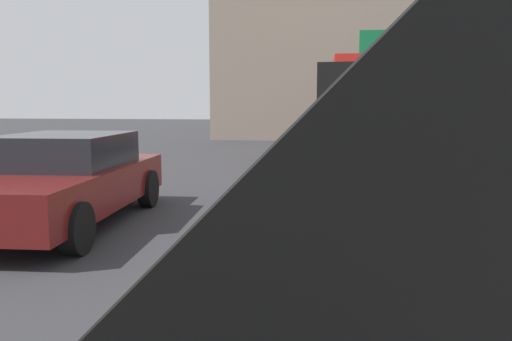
# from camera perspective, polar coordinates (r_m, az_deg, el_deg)

# --- Properties ---
(lane_center_stripe) EXTENTS (0.14, 36.00, 0.01)m
(lane_center_stripe) POSITION_cam_1_polar(r_m,az_deg,el_deg) (4.53, -10.21, -16.81)
(lane_center_stripe) COLOR yellow
(lane_center_stripe) RESTS_ON ground
(arrow_board_trailer) EXTENTS (1.60, 1.89, 2.70)m
(arrow_board_trailer) POSITION_cam_1_polar(r_m,az_deg,el_deg) (11.15, 10.66, 0.20)
(arrow_board_trailer) COLOR orange
(arrow_board_trailer) RESTS_ON ground
(box_truck) EXTENTS (2.74, 7.27, 3.14)m
(box_truck) POSITION_cam_1_polar(r_m,az_deg,el_deg) (17.49, 12.31, 6.84)
(box_truck) COLOR black
(box_truck) RESTS_ON ground
(pickup_car) EXTENTS (2.22, 4.63, 1.38)m
(pickup_car) POSITION_cam_1_polar(r_m,az_deg,el_deg) (8.46, -20.52, -0.93)
(pickup_car) COLOR #591414
(pickup_car) RESTS_ON ground
(highway_guide_sign) EXTENTS (2.79, 0.30, 5.00)m
(highway_guide_sign) POSITION_cam_1_polar(r_m,az_deg,el_deg) (22.53, 16.12, 11.12)
(highway_guide_sign) COLOR gray
(highway_guide_sign) RESTS_ON ground
(far_building_block) EXTENTS (19.02, 6.34, 9.17)m
(far_building_block) POSITION_cam_1_polar(r_m,az_deg,el_deg) (29.13, 15.39, 12.53)
(far_building_block) COLOR gray
(far_building_block) RESTS_ON ground
(traffic_cone_mid_lane) EXTENTS (0.36, 0.36, 0.64)m
(traffic_cone_mid_lane) POSITION_cam_1_polar(r_m,az_deg,el_deg) (5.95, 8.38, -7.68)
(traffic_cone_mid_lane) COLOR black
(traffic_cone_mid_lane) RESTS_ON ground
(traffic_cone_far_lane) EXTENTS (0.36, 0.36, 0.77)m
(traffic_cone_far_lane) POSITION_cam_1_polar(r_m,az_deg,el_deg) (9.24, 8.00, -1.84)
(traffic_cone_far_lane) COLOR black
(traffic_cone_far_lane) RESTS_ON ground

